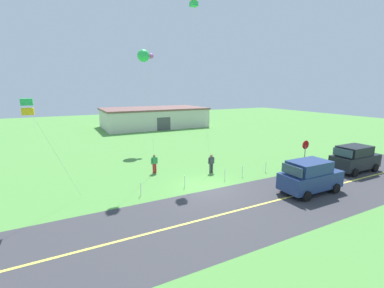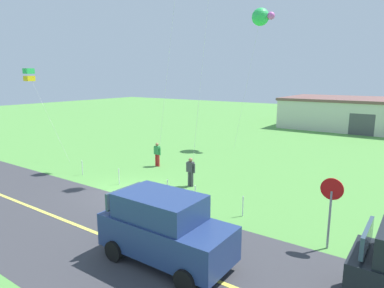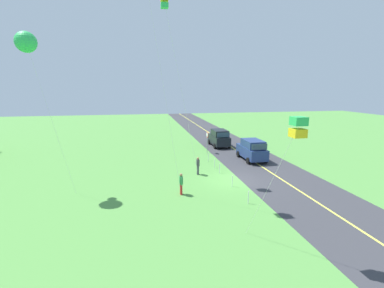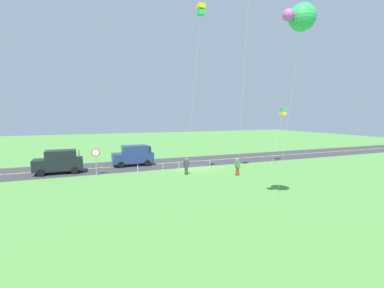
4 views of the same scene
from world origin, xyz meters
The scene contains 16 objects.
ground_plane centered at (0.00, 0.00, -0.05)m, with size 120.00×120.00×0.10m, color #549342.
asphalt_road centered at (0.00, -4.00, 0.00)m, with size 120.00×7.00×0.00m, color #38383D.
road_centre_stripe centered at (0.00, -4.00, 0.01)m, with size 120.00×0.16×0.00m, color #E5E04C.
car_suv_foreground centered at (5.71, -4.00, 1.15)m, with size 4.40×2.12×2.24m.
car_parked_east_near centered at (13.09, -2.54, 1.15)m, with size 4.40×2.12×2.24m.
stop_sign centered at (9.86, -0.10, 1.80)m, with size 0.76×0.08×2.56m.
person_adult_near centered at (-2.28, 4.88, 0.86)m, with size 0.58×0.22×1.60m.
person_adult_companion centered at (1.98, 2.72, 0.86)m, with size 0.58×0.22×1.60m.
kite_blue_mid centered at (1.74, 5.44, 13.98)m, with size 0.56×3.02×14.48m.
kite_yellow_high centered at (0.31, 14.95, 10.64)m, with size 2.05×3.18×11.34m.
kite_green_far centered at (-10.52, 1.16, 6.02)m, with size 2.60×1.38×6.46m.
fence_post_0 centered at (-4.71, 0.70, 0.45)m, with size 0.05×0.05×0.90m, color silver.
fence_post_1 centered at (-1.48, 0.70, 0.45)m, with size 0.05×0.05×0.90m, color silver.
fence_post_2 centered at (2.00, 0.70, 0.45)m, with size 0.05×0.05×0.90m, color silver.
fence_post_3 centered at (3.68, 0.70, 0.45)m, with size 0.05×0.05×0.90m, color silver.
fence_post_4 centered at (6.16, 0.70, 0.45)m, with size 0.05×0.05×0.90m, color silver.
Camera 4 is at (11.12, 26.47, 5.61)m, focal length 25.67 mm.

